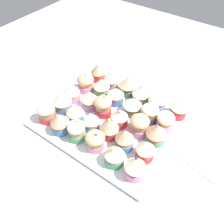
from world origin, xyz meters
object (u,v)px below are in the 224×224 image
at_px(cupcake_7, 75,112).
at_px(cupcake_2, 77,130).
at_px(cupcake_10, 124,139).
at_px(cupcake_11, 145,150).
at_px(cupcake_18, 86,83).
at_px(cupcake_12, 72,92).
at_px(cupcake_13, 90,99).
at_px(cupcake_22, 150,113).
at_px(cupcake_29, 179,108).
at_px(cupcake_5, 135,167).
at_px(cupcake_19, 102,87).
at_px(cupcake_28, 157,102).
at_px(cupcake_23, 165,121).
at_px(cupcake_25, 111,79).
at_px(cupcake_17, 156,134).
at_px(cupcake_6, 62,101).
at_px(cupcake_16, 140,124).
at_px(cupcake_26, 128,86).
at_px(cupcake_3, 95,141).
at_px(cupcake_27, 141,94).
at_px(cupcake_15, 119,117).
at_px(cupcake_1, 60,122).
at_px(cupcake_21, 133,105).
at_px(cupcake_14, 104,105).
at_px(cupcake_24, 98,72).
at_px(cupcake_8, 91,121).
at_px(cupcake_4, 114,155).
at_px(cupcake_9, 109,127).

bearing_deg(cupcake_7, cupcake_2, -44.00).
xyz_separation_m(cupcake_2, cupcake_10, (0.14, 0.06, 0.00)).
relative_size(cupcake_11, cupcake_18, 1.00).
distance_m(cupcake_12, cupcake_13, 0.08).
xyz_separation_m(cupcake_18, cupcake_22, (0.27, 0.00, -0.00)).
height_order(cupcake_22, cupcake_29, cupcake_22).
xyz_separation_m(cupcake_10, cupcake_18, (-0.27, 0.14, -0.00)).
bearing_deg(cupcake_5, cupcake_7, 166.97).
distance_m(cupcake_19, cupcake_28, 0.21).
height_order(cupcake_19, cupcake_23, cupcake_19).
distance_m(cupcake_7, cupcake_25, 0.21).
bearing_deg(cupcake_10, cupcake_17, 47.41).
xyz_separation_m(cupcake_2, cupcake_6, (-0.12, 0.07, 0.00)).
distance_m(cupcake_7, cupcake_16, 0.22).
distance_m(cupcake_13, cupcake_26, 0.15).
bearing_deg(cupcake_3, cupcake_23, 55.27).
height_order(cupcake_19, cupcake_27, cupcake_19).
xyz_separation_m(cupcake_12, cupcake_18, (0.01, 0.07, 0.00)).
distance_m(cupcake_2, cupcake_17, 0.24).
distance_m(cupcake_13, cupcake_15, 0.13).
distance_m(cupcake_11, cupcake_22, 0.15).
xyz_separation_m(cupcake_1, cupcake_21, (0.14, 0.20, -0.00)).
height_order(cupcake_7, cupcake_13, cupcake_13).
xyz_separation_m(cupcake_3, cupcake_14, (-0.07, 0.13, 0.00)).
xyz_separation_m(cupcake_5, cupcake_22, (-0.07, 0.20, -0.01)).
xyz_separation_m(cupcake_17, cupcake_18, (-0.33, 0.06, -0.00)).
relative_size(cupcake_15, cupcake_16, 0.95).
relative_size(cupcake_12, cupcake_15, 1.02).
bearing_deg(cupcake_5, cupcake_22, 108.95).
xyz_separation_m(cupcake_22, cupcake_24, (-0.28, 0.08, 0.00)).
height_order(cupcake_3, cupcake_22, cupcake_22).
distance_m(cupcake_6, cupcake_27, 0.28).
xyz_separation_m(cupcake_8, cupcake_28, (0.13, 0.20, -0.00)).
distance_m(cupcake_13, cupcake_28, 0.24).
relative_size(cupcake_12, cupcake_24, 0.95).
bearing_deg(cupcake_12, cupcake_27, 33.00).
bearing_deg(cupcake_27, cupcake_15, -89.77).
relative_size(cupcake_4, cupcake_5, 0.89).
distance_m(cupcake_2, cupcake_11, 0.22).
height_order(cupcake_3, cupcake_6, cupcake_6).
bearing_deg(cupcake_14, cupcake_15, -9.40).
bearing_deg(cupcake_22, cupcake_5, -71.05).
bearing_deg(cupcake_19, cupcake_1, -90.25).
xyz_separation_m(cupcake_9, cupcake_15, (-0.00, 0.06, -0.00)).
bearing_deg(cupcake_1, cupcake_26, 75.95).
relative_size(cupcake_19, cupcake_24, 1.04).
xyz_separation_m(cupcake_4, cupcake_25, (-0.21, 0.27, 0.01)).
relative_size(cupcake_4, cupcake_24, 0.96).
bearing_deg(cupcake_10, cupcake_1, -161.52).
xyz_separation_m(cupcake_7, cupcake_14, (0.06, 0.08, 0.00)).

